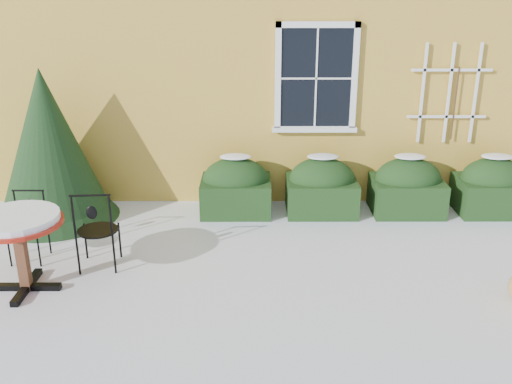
{
  "coord_description": "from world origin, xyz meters",
  "views": [
    {
      "loc": [
        -0.02,
        -5.56,
        3.35
      ],
      "look_at": [
        0.0,
        1.0,
        0.9
      ],
      "focal_mm": 40.0,
      "sensor_mm": 36.0,
      "label": 1
    }
  ],
  "objects_px": {
    "bistro_table": "(18,228)",
    "patio_chair_far": "(28,227)",
    "patio_chair_near": "(97,229)",
    "evergreen_shrub": "(50,160)"
  },
  "relations": [
    {
      "from": "bistro_table",
      "to": "patio_chair_far",
      "type": "distance_m",
      "value": 0.89
    },
    {
      "from": "bistro_table",
      "to": "patio_chair_near",
      "type": "relative_size",
      "value": 0.97
    },
    {
      "from": "patio_chair_near",
      "to": "bistro_table",
      "type": "bearing_deg",
      "value": 33.79
    },
    {
      "from": "patio_chair_near",
      "to": "patio_chair_far",
      "type": "relative_size",
      "value": 1.17
    },
    {
      "from": "bistro_table",
      "to": "patio_chair_near",
      "type": "height_order",
      "value": "patio_chair_near"
    },
    {
      "from": "bistro_table",
      "to": "patio_chair_far",
      "type": "relative_size",
      "value": 1.13
    },
    {
      "from": "patio_chair_far",
      "to": "bistro_table",
      "type": "bearing_deg",
      "value": -73.99
    },
    {
      "from": "patio_chair_near",
      "to": "patio_chair_far",
      "type": "height_order",
      "value": "patio_chair_near"
    },
    {
      "from": "evergreen_shrub",
      "to": "patio_chair_far",
      "type": "xyz_separation_m",
      "value": [
        0.12,
        -1.35,
        -0.45
      ]
    },
    {
      "from": "evergreen_shrub",
      "to": "bistro_table",
      "type": "distance_m",
      "value": 2.17
    }
  ]
}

